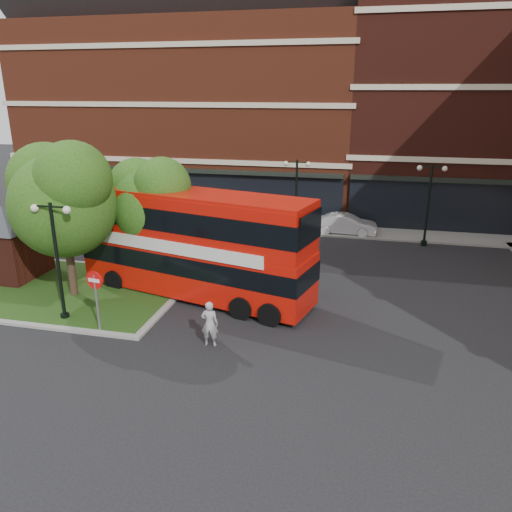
% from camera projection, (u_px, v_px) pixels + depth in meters
% --- Properties ---
extents(ground, '(120.00, 120.00, 0.00)m').
position_uv_depth(ground, '(188.00, 336.00, 19.49)').
color(ground, black).
rests_on(ground, ground).
extents(pavement_far, '(44.00, 3.00, 0.12)m').
position_uv_depth(pavement_far, '(271.00, 227.00, 34.71)').
color(pavement_far, slate).
rests_on(pavement_far, ground).
extents(terrace_far_left, '(26.00, 12.00, 14.00)m').
position_uv_depth(terrace_far_left, '(195.00, 117.00, 41.13)').
color(terrace_far_left, maroon).
rests_on(terrace_far_left, ground).
extents(terrace_far_right, '(18.00, 12.00, 16.00)m').
position_uv_depth(terrace_far_right, '(482.00, 106.00, 36.12)').
color(terrace_far_right, '#471911').
rests_on(terrace_far_right, ground).
extents(traffic_island, '(12.60, 7.60, 0.15)m').
position_uv_depth(traffic_island, '(53.00, 289.00, 23.95)').
color(traffic_island, gray).
rests_on(traffic_island, ground).
extents(kiosk, '(6.51, 6.51, 3.60)m').
position_uv_depth(kiosk, '(5.00, 234.00, 24.79)').
color(kiosk, '#471911').
rests_on(kiosk, traffic_island).
extents(tree_island_west, '(5.40, 4.71, 7.21)m').
position_uv_depth(tree_island_west, '(61.00, 195.00, 21.75)').
color(tree_island_west, '#2D2116').
rests_on(tree_island_west, ground).
extents(tree_island_east, '(4.46, 3.90, 6.29)m').
position_uv_depth(tree_island_east, '(150.00, 199.00, 23.58)').
color(tree_island_east, '#2D2116').
rests_on(tree_island_east, ground).
extents(lamp_island, '(1.72, 0.36, 5.00)m').
position_uv_depth(lamp_island, '(57.00, 256.00, 19.95)').
color(lamp_island, black).
rests_on(lamp_island, ground).
extents(lamp_far_left, '(1.72, 0.36, 5.00)m').
position_uv_depth(lamp_far_left, '(296.00, 194.00, 31.55)').
color(lamp_far_left, black).
rests_on(lamp_far_left, ground).
extents(lamp_far_right, '(1.72, 0.36, 5.00)m').
position_uv_depth(lamp_far_right, '(429.00, 200.00, 29.84)').
color(lamp_far_right, black).
rests_on(lamp_far_right, ground).
extents(bus, '(11.49, 5.25, 4.28)m').
position_uv_depth(bus, '(193.00, 237.00, 22.52)').
color(bus, red).
rests_on(bus, ground).
extents(woman, '(0.68, 0.48, 1.78)m').
position_uv_depth(woman, '(210.00, 324.00, 18.53)').
color(woman, '#9C9C9E').
rests_on(woman, ground).
extents(car_silver, '(4.35, 2.13, 1.43)m').
position_uv_depth(car_silver, '(254.00, 218.00, 34.28)').
color(car_silver, '#9DA1A4').
rests_on(car_silver, ground).
extents(car_white, '(4.16, 1.64, 1.35)m').
position_uv_depth(car_white, '(345.00, 224.00, 32.96)').
color(car_white, silver).
rests_on(car_white, ground).
extents(no_entry_sign, '(0.71, 0.17, 2.59)m').
position_uv_depth(no_entry_sign, '(96.00, 289.00, 19.19)').
color(no_entry_sign, slate).
rests_on(no_entry_sign, ground).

